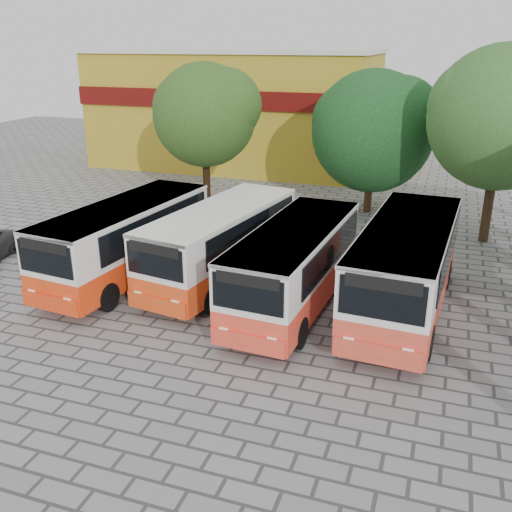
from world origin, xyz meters
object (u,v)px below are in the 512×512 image
at_px(bus_far_left, 126,237).
at_px(bus_centre_right, 295,263).
at_px(bus_centre_left, 221,240).
at_px(bus_far_right, 406,264).

relative_size(bus_far_left, bus_centre_right, 1.04).
bearing_deg(bus_far_left, bus_centre_left, 21.09).
xyz_separation_m(bus_far_left, bus_centre_left, (3.57, 0.93, -0.04)).
relative_size(bus_centre_left, bus_far_right, 0.95).
bearing_deg(bus_centre_left, bus_far_right, 4.34).
bearing_deg(bus_far_right, bus_centre_left, 179.01).
height_order(bus_far_left, bus_centre_left, bus_far_left).
xyz_separation_m(bus_far_left, bus_far_right, (10.51, 0.36, 0.09)).
distance_m(bus_far_left, bus_centre_right, 6.87).
relative_size(bus_centre_left, bus_centre_right, 1.03).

